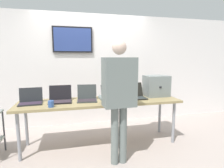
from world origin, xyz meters
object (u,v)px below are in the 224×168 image
workbench (101,103)px  laptop_station_1 (60,98)px  equipment_box (156,86)px  laptop_station_2 (87,97)px  laptop_station_3 (111,96)px  laptop_station_0 (31,100)px  person (119,91)px  laptop_station_4 (135,95)px  coffee_mug (51,104)px

workbench → laptop_station_1: laptop_station_1 is taller
equipment_box → laptop_station_2: equipment_box is taller
equipment_box → laptop_station_3: (-0.91, -0.07, -0.14)m
laptop_station_1 → laptop_station_0: bearing=-176.9°
equipment_box → laptop_station_3: size_ratio=1.16×
laptop_station_1 → laptop_station_2: (0.44, -0.02, 0.00)m
equipment_box → laptop_station_0: (-2.21, -0.08, -0.14)m
laptop_station_0 → laptop_station_3: size_ratio=0.97×
laptop_station_0 → person: bearing=-27.6°
equipment_box → person: size_ratio=0.25×
laptop_station_0 → laptop_station_1: bearing=3.1°
equipment_box → laptop_station_3: bearing=-175.5°
laptop_station_0 → laptop_station_4: size_ratio=0.96×
laptop_station_4 → coffee_mug: laptop_station_4 is taller
equipment_box → laptop_station_4: (-0.46, -0.07, -0.14)m
equipment_box → laptop_station_3: equipment_box is taller
laptop_station_4 → coffee_mug: bearing=-168.4°
laptop_station_4 → person: person is taller
workbench → laptop_station_3: size_ratio=7.15×
workbench → laptop_station_1: 0.68m
person → coffee_mug: person is taller
laptop_station_1 → laptop_station_3: laptop_station_1 is taller
laptop_station_3 → coffee_mug: size_ratio=3.93×
laptop_station_3 → laptop_station_4: (0.45, -0.00, 0.01)m
equipment_box → laptop_station_0: 2.21m
equipment_box → laptop_station_4: 0.49m
person → coffee_mug: size_ratio=18.03×
coffee_mug → laptop_station_2: bearing=27.5°
laptop_station_1 → person: bearing=-40.1°
laptop_station_1 → laptop_station_3: (0.85, -0.02, -0.01)m
laptop_station_1 → person: size_ratio=0.21×
laptop_station_2 → person: 0.79m
equipment_box → laptop_station_0: size_ratio=1.19×
laptop_station_2 → coffee_mug: laptop_station_2 is taller
laptop_station_1 → laptop_station_2: bearing=-3.0°
laptop_station_1 → coffee_mug: laptop_station_1 is taller
equipment_box → person: person is taller
laptop_station_3 → laptop_station_4: size_ratio=0.99×
workbench → coffee_mug: size_ratio=28.10×
laptop_station_3 → person: bearing=-93.0°
laptop_station_4 → equipment_box: bearing=9.2°
laptop_station_1 → workbench: bearing=-5.5°
laptop_station_0 → laptop_station_2: bearing=0.1°
person → workbench: bearing=103.2°
laptop_station_0 → laptop_station_3: laptop_station_0 is taller
laptop_station_4 → laptop_station_3: bearing=179.5°
workbench → laptop_station_4: bearing=3.8°
equipment_box → laptop_station_1: bearing=-178.3°
laptop_station_3 → coffee_mug: laptop_station_3 is taller
laptop_station_3 → person: 0.70m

